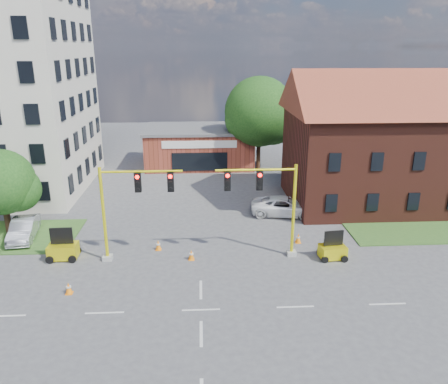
# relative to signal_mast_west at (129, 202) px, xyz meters

# --- Properties ---
(ground) EXTENTS (120.00, 120.00, 0.00)m
(ground) POSITION_rel_signal_mast_west_xyz_m (4.36, -6.00, -3.92)
(ground) COLOR #464649
(ground) RESTS_ON ground
(grass_verge_ne) EXTENTS (14.00, 4.00, 0.08)m
(grass_verge_ne) POSITION_rel_signal_mast_west_xyz_m (22.36, 3.00, -3.88)
(grass_verge_ne) COLOR #2B5620
(grass_verge_ne) RESTS_ON ground
(lane_markings) EXTENTS (60.00, 36.00, 0.01)m
(lane_markings) POSITION_rel_signal_mast_west_xyz_m (4.36, -9.00, -3.91)
(lane_markings) COLOR silver
(lane_markings) RESTS_ON ground
(brick_shop) EXTENTS (12.40, 8.40, 4.30)m
(brick_shop) POSITION_rel_signal_mast_west_xyz_m (4.36, 23.99, -1.76)
(brick_shop) COLOR maroon
(brick_shop) RESTS_ON ground
(townhouse_row) EXTENTS (21.00, 11.00, 11.50)m
(townhouse_row) POSITION_rel_signal_mast_west_xyz_m (22.36, 10.00, 2.01)
(townhouse_row) COLOR #4F2117
(townhouse_row) RESTS_ON ground
(tree_large) EXTENTS (7.87, 7.50, 10.22)m
(tree_large) POSITION_rel_signal_mast_west_xyz_m (11.24, 21.08, 2.28)
(tree_large) COLOR #392315
(tree_large) RESTS_ON ground
(tree_nw_front) EXTENTS (4.91, 4.67, 6.35)m
(tree_nw_front) POSITION_rel_signal_mast_west_xyz_m (-9.41, 4.58, -0.08)
(tree_nw_front) COLOR #392315
(tree_nw_front) RESTS_ON ground
(signal_mast_west) EXTENTS (5.30, 0.60, 6.20)m
(signal_mast_west) POSITION_rel_signal_mast_west_xyz_m (0.00, 0.00, 0.00)
(signal_mast_west) COLOR gray
(signal_mast_west) RESTS_ON ground
(signal_mast_east) EXTENTS (5.30, 0.60, 6.20)m
(signal_mast_east) POSITION_rel_signal_mast_west_xyz_m (8.71, 0.00, 0.00)
(signal_mast_east) COLOR gray
(signal_mast_east) RESTS_ON ground
(trailer_west) EXTENTS (1.85, 1.27, 2.07)m
(trailer_west) POSITION_rel_signal_mast_west_xyz_m (-4.51, 0.33, -3.27)
(trailer_west) COLOR yellow
(trailer_west) RESTS_ON ground
(trailer_east) EXTENTS (1.75, 1.28, 1.86)m
(trailer_east) POSITION_rel_signal_mast_west_xyz_m (12.91, -0.61, -3.34)
(trailer_east) COLOR yellow
(trailer_east) RESTS_ON ground
(cone_a) EXTENTS (0.40, 0.40, 0.70)m
(cone_a) POSITION_rel_signal_mast_west_xyz_m (-2.99, -4.00, -3.58)
(cone_a) COLOR orange
(cone_a) RESTS_ON ground
(cone_b) EXTENTS (0.40, 0.40, 0.70)m
(cone_b) POSITION_rel_signal_mast_west_xyz_m (1.50, 1.29, -3.58)
(cone_b) COLOR orange
(cone_b) RESTS_ON ground
(cone_c) EXTENTS (0.40, 0.40, 0.70)m
(cone_c) POSITION_rel_signal_mast_west_xyz_m (3.76, -0.28, -3.58)
(cone_c) COLOR orange
(cone_c) RESTS_ON ground
(cone_d) EXTENTS (0.40, 0.40, 0.70)m
(cone_d) POSITION_rel_signal_mast_west_xyz_m (11.21, 1.89, -3.58)
(cone_d) COLOR orange
(cone_d) RESTS_ON ground
(pickup_white) EXTENTS (5.77, 3.40, 1.51)m
(pickup_white) POSITION_rel_signal_mast_west_xyz_m (11.24, 7.24, -3.17)
(pickup_white) COLOR white
(pickup_white) RESTS_ON ground
(sedan_silver_front) EXTENTS (2.19, 4.61, 1.46)m
(sedan_silver_front) POSITION_rel_signal_mast_west_xyz_m (-8.25, 3.68, -3.19)
(sedan_silver_front) COLOR #999BA0
(sedan_silver_front) RESTS_ON ground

